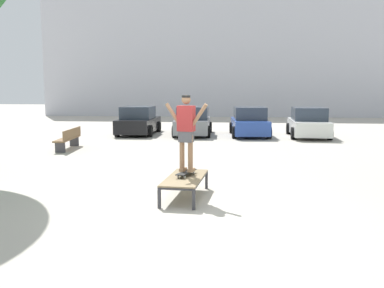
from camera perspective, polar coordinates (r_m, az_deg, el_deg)
The scene contains 10 objects.
ground_plane at distance 8.71m, azimuth -2.45°, elevation -8.33°, with size 120.00×120.00×0.00m, color #B2AA9E.
building_facade at distance 39.85m, azimuth 4.56°, elevation 11.59°, with size 33.52×4.00×10.70m, color silver.
skate_box at distance 9.23m, azimuth -0.95°, elevation -4.79°, with size 0.89×1.95×0.46m.
skateboard at distance 9.35m, azimuth -0.79°, elevation -3.87°, with size 0.40×0.82×0.09m.
skater at distance 9.21m, azimuth -0.80°, elevation 2.22°, with size 0.98×0.37×1.69m.
car_black at distance 22.81m, azimuth -7.26°, elevation 3.07°, with size 1.96×4.22×1.50m.
car_grey at distance 22.23m, azimuth 0.14°, elevation 3.02°, with size 2.01×4.25×1.50m.
car_blue at distance 22.05m, azimuth 7.80°, elevation 2.91°, with size 2.11×4.30×1.50m.
car_white at distance 22.07m, azimuth 15.52°, elevation 2.72°, with size 2.03×4.25×1.50m.
park_bench at distance 17.53m, azimuth -16.40°, elevation 0.77°, with size 0.68×2.43×0.83m.
Camera 1 is at (1.22, -8.30, 2.34)m, focal length 39.25 mm.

